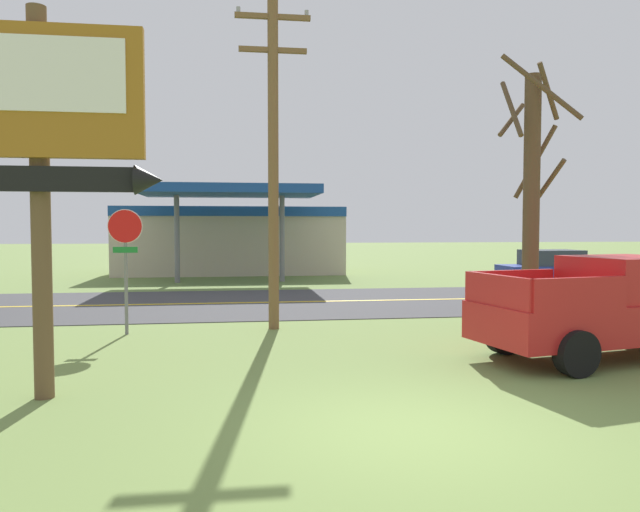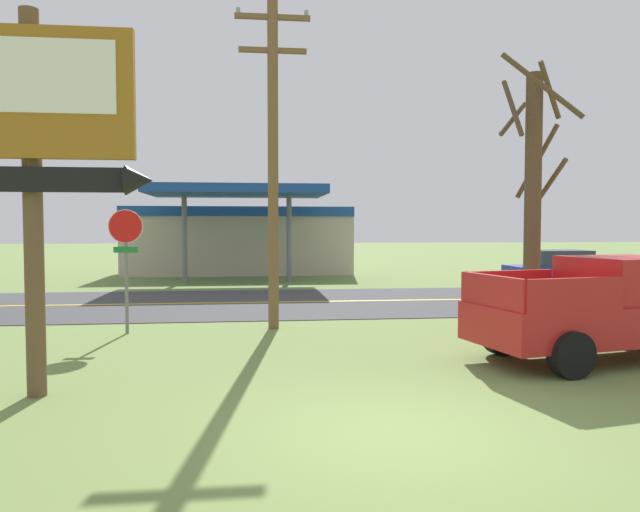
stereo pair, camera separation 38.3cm
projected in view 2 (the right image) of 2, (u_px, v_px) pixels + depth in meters
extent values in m
plane|color=olive|center=(395.00, 433.00, 7.39)|extent=(180.00, 180.00, 0.00)
cube|color=#3D3D3F|center=(303.00, 302.00, 20.29)|extent=(140.00, 8.00, 0.02)
cube|color=gold|center=(303.00, 302.00, 20.29)|extent=(126.00, 0.20, 0.01)
cylinder|color=brown|center=(33.00, 205.00, 8.90)|extent=(0.28, 0.28, 5.71)
cube|color=#996019|center=(26.00, 92.00, 8.64)|extent=(3.04, 0.16, 1.89)
cube|color=white|center=(23.00, 75.00, 8.54)|extent=(2.55, 0.03, 1.06)
cube|color=black|center=(28.00, 179.00, 8.70)|extent=(2.73, 0.12, 0.36)
cone|color=black|center=(139.00, 180.00, 8.88)|extent=(0.40, 0.44, 0.44)
cylinder|color=slate|center=(127.00, 287.00, 14.28)|extent=(0.08, 0.08, 2.20)
cylinder|color=red|center=(125.00, 226.00, 14.18)|extent=(0.76, 0.03, 0.76)
cylinder|color=white|center=(126.00, 226.00, 14.20)|extent=(0.80, 0.01, 0.80)
cube|color=#19722D|center=(126.00, 250.00, 14.21)|extent=(0.56, 0.03, 0.14)
cylinder|color=brown|center=(273.00, 165.00, 14.84)|extent=(0.26, 0.26, 8.14)
cube|color=brown|center=(273.00, 17.00, 14.67)|extent=(1.84, 0.12, 0.12)
cube|color=brown|center=(273.00, 50.00, 14.71)|extent=(1.66, 0.12, 0.12)
cylinder|color=gray|center=(238.00, 11.00, 14.57)|extent=(0.10, 0.10, 0.14)
cylinder|color=gray|center=(306.00, 13.00, 14.76)|extent=(0.10, 0.10, 0.14)
cylinder|color=brown|center=(533.00, 203.00, 14.65)|extent=(0.40, 0.40, 6.24)
cylinder|color=brown|center=(550.00, 182.00, 14.81)|extent=(0.39, 1.12, 1.11)
cylinder|color=brown|center=(537.00, 162.00, 15.01)|extent=(0.91, 0.72, 1.82)
cylinder|color=brown|center=(513.00, 119.00, 14.96)|extent=(1.03, 0.80, 0.97)
cylinder|color=brown|center=(513.00, 107.00, 14.49)|extent=(0.15, 1.18, 1.54)
cylinder|color=brown|center=(542.00, 86.00, 13.65)|extent=(1.83, 0.61, 1.57)
cylinder|color=brown|center=(550.00, 90.00, 14.21)|extent=(0.84, 0.57, 1.29)
cube|color=beige|center=(240.00, 240.00, 33.85)|extent=(12.00, 6.00, 3.60)
cube|color=#19478C|center=(238.00, 211.00, 30.75)|extent=(12.00, 0.12, 0.50)
cube|color=#19478C|center=(237.00, 191.00, 27.78)|extent=(8.00, 5.00, 0.40)
cylinder|color=slate|center=(185.00, 237.00, 27.60)|extent=(0.24, 0.24, 4.20)
cylinder|color=slate|center=(289.00, 236.00, 28.16)|extent=(0.24, 0.24, 4.20)
cube|color=red|center=(605.00, 320.00, 11.46)|extent=(5.48, 2.94, 0.72)
cube|color=red|center=(625.00, 279.00, 11.56)|extent=(2.21, 2.14, 0.84)
cube|color=red|center=(508.00, 285.00, 11.83)|extent=(1.94, 0.50, 0.56)
cube|color=red|center=(574.00, 295.00, 10.08)|extent=(1.94, 0.50, 0.56)
cube|color=red|center=(492.00, 291.00, 10.66)|extent=(0.48, 1.87, 0.56)
cylinder|color=black|center=(631.00, 327.00, 12.90)|extent=(0.84, 0.43, 0.80)
cylinder|color=black|center=(502.00, 335.00, 11.91)|extent=(0.84, 0.43, 0.80)
cylinder|color=black|center=(571.00, 355.00, 10.05)|extent=(0.84, 0.43, 0.80)
cube|color=#233893|center=(562.00, 275.00, 23.44)|extent=(4.20, 1.76, 0.72)
cube|color=#2D3842|center=(559.00, 258.00, 23.39)|extent=(2.10, 1.56, 0.60)
cylinder|color=black|center=(581.00, 282.00, 24.48)|extent=(0.64, 0.24, 0.64)
cylinder|color=black|center=(607.00, 286.00, 22.73)|extent=(0.64, 0.24, 0.64)
cylinder|color=black|center=(520.00, 282.00, 24.18)|extent=(0.64, 0.24, 0.64)
cylinder|color=black|center=(541.00, 287.00, 22.43)|extent=(0.64, 0.24, 0.64)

